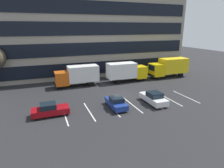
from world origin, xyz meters
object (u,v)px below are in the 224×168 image
object	(u,v)px
box_truck_orange	(78,75)
box_truck_yellow	(126,71)
sedan_white	(154,98)
sedan_navy	(116,103)
box_truck_yellow_all	(169,67)
sedan_maroon	(50,110)

from	to	relation	value
box_truck_orange	box_truck_yellow	bearing A→B (deg)	-2.28
sedan_white	sedan_navy	distance (m)	5.04
box_truck_yellow_all	sedan_white	size ratio (longest dim) A/B	1.83
box_truck_yellow	box_truck_yellow_all	size ratio (longest dim) A/B	0.94
box_truck_orange	sedan_maroon	xyz separation A→B (m)	(-5.15, -10.14, -1.20)
box_truck_orange	sedan_maroon	world-z (taller)	box_truck_orange
box_truck_orange	box_truck_yellow	world-z (taller)	box_truck_yellow
box_truck_yellow	box_truck_yellow_all	bearing A→B (deg)	0.09
box_truck_yellow	sedan_navy	world-z (taller)	box_truck_yellow
box_truck_yellow_all	sedan_white	world-z (taller)	box_truck_yellow_all
box_truck_orange	sedan_navy	world-z (taller)	box_truck_orange
box_truck_yellow_all	sedan_navy	bearing A→B (deg)	-145.91
sedan_maroon	sedan_white	bearing A→B (deg)	-4.53
sedan_white	box_truck_orange	bearing A→B (deg)	123.99
box_truck_yellow	sedan_maroon	bearing A→B (deg)	-144.67
box_truck_orange	sedan_maroon	distance (m)	11.44
box_truck_yellow	sedan_white	world-z (taller)	box_truck_yellow
sedan_navy	box_truck_orange	bearing A→B (deg)	103.09
box_truck_orange	sedan_navy	size ratio (longest dim) A/B	1.86
sedan_white	sedan_navy	size ratio (longest dim) A/B	1.10
box_truck_yellow_all	sedan_navy	size ratio (longest dim) A/B	2.02
sedan_white	sedan_navy	bearing A→B (deg)	175.36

